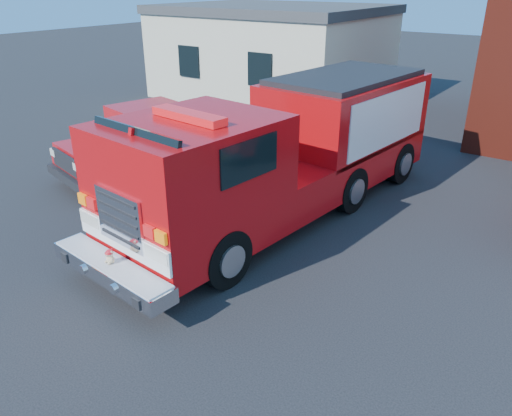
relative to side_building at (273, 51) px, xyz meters
The scene contains 4 objects.
ground 15.96m from the side_building, 55.30° to the right, with size 100.00×100.00×0.00m, color black.
side_building is the anchor object (origin of this frame).
fire_engine 14.17m from the side_building, 54.97° to the right, with size 3.94×10.64×3.20m.
pickup_truck 11.73m from the side_building, 73.60° to the right, with size 3.65×6.62×2.05m.
Camera 1 is at (5.27, -8.64, 5.52)m, focal length 35.00 mm.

